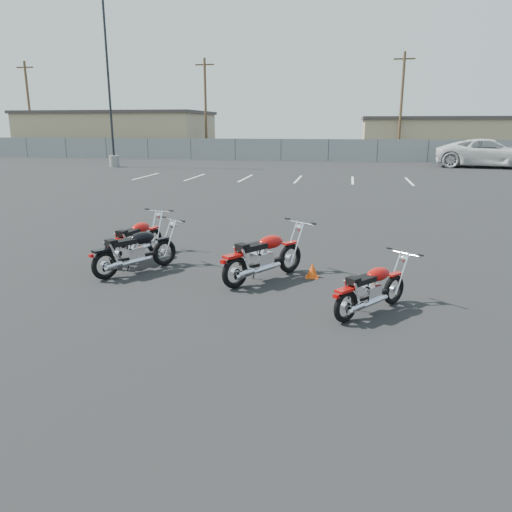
% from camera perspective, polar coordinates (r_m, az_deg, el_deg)
% --- Properties ---
extents(ground, '(120.00, 120.00, 0.00)m').
position_cam_1_polar(ground, '(8.70, -2.02, -5.08)').
color(ground, black).
rests_on(ground, ground).
extents(motorcycle_front_red, '(0.84, 2.03, 1.00)m').
position_cam_1_polar(motorcycle_front_red, '(11.50, -13.44, 1.82)').
color(motorcycle_front_red, black).
rests_on(motorcycle_front_red, ground).
extents(motorcycle_second_black, '(1.48, 1.90, 1.00)m').
position_cam_1_polar(motorcycle_second_black, '(10.48, -13.61, 0.58)').
color(motorcycle_second_black, black).
rests_on(motorcycle_second_black, ground).
extents(motorcycle_third_red, '(1.63, 1.97, 1.06)m').
position_cam_1_polar(motorcycle_third_red, '(9.66, 0.92, -0.04)').
color(motorcycle_third_red, black).
rests_on(motorcycle_third_red, ground).
extents(motorcycle_rear_red, '(1.42, 1.62, 0.89)m').
position_cam_1_polar(motorcycle_rear_red, '(8.21, 13.06, -3.69)').
color(motorcycle_rear_red, black).
rests_on(motorcycle_rear_red, ground).
extents(training_cone_near, '(0.25, 0.25, 0.30)m').
position_cam_1_polar(training_cone_near, '(10.00, 6.45, -1.62)').
color(training_cone_near, '#E3470B').
rests_on(training_cone_near, ground).
extents(light_pole_west, '(0.80, 0.70, 11.99)m').
position_cam_1_polar(light_pole_west, '(37.91, -16.21, 14.68)').
color(light_pole_west, gray).
rests_on(light_pole_west, ground).
extents(chainlink_fence, '(80.06, 0.06, 1.80)m').
position_cam_1_polar(chainlink_fence, '(43.07, 8.27, 11.89)').
color(chainlink_fence, slate).
rests_on(chainlink_fence, ground).
extents(tan_building_west, '(18.40, 10.40, 4.30)m').
position_cam_1_polar(tan_building_west, '(55.36, -15.39, 13.44)').
color(tan_building_west, tan).
rests_on(tan_building_west, ground).
extents(tan_building_east, '(14.40, 9.40, 3.70)m').
position_cam_1_polar(tan_building_east, '(52.64, 19.97, 12.73)').
color(tan_building_east, tan).
rests_on(tan_building_east, ground).
extents(utility_pole_a, '(1.80, 0.24, 9.00)m').
position_cam_1_polar(utility_pole_a, '(56.75, -24.50, 15.25)').
color(utility_pole_a, '#4B3522').
rests_on(utility_pole_a, ground).
extents(utility_pole_b, '(1.80, 0.24, 9.00)m').
position_cam_1_polar(utility_pole_b, '(49.96, -5.79, 16.69)').
color(utility_pole_b, '#4B3522').
rests_on(utility_pole_b, ground).
extents(utility_pole_c, '(1.80, 0.24, 9.00)m').
position_cam_1_polar(utility_pole_c, '(47.20, 16.27, 16.32)').
color(utility_pole_c, '#4B3522').
rests_on(utility_pole_c, ground).
extents(parking_line_stripes, '(15.12, 4.00, 0.01)m').
position_cam_1_polar(parking_line_stripes, '(28.46, 1.79, 8.82)').
color(parking_line_stripes, silver).
rests_on(parking_line_stripes, ground).
extents(white_van, '(4.74, 8.75, 3.15)m').
position_cam_1_polar(white_van, '(39.63, 25.16, 11.42)').
color(white_van, silver).
rests_on(white_van, ground).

